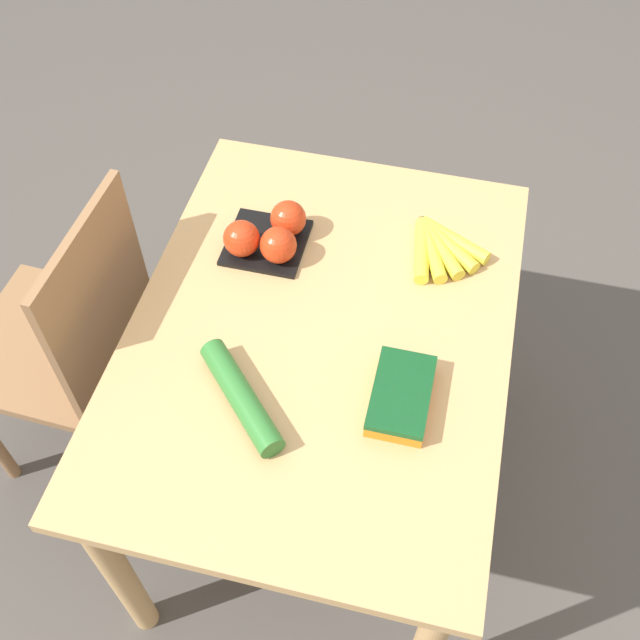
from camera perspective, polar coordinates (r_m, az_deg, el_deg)
The scene contains 7 objects.
ground_plane at distance 2.21m, azimuth 0.00°, elevation -11.93°, with size 12.00×12.00×0.00m, color #4C4742.
dining_table at distance 1.68m, azimuth 0.00°, elevation -3.00°, with size 1.09×0.80×0.72m.
chair at distance 1.95m, azimuth -18.32°, elevation -1.75°, with size 0.43×0.42×0.92m.
banana_bunch at distance 1.74m, azimuth 9.04°, elevation 5.58°, with size 0.19×0.18×0.03m.
tomato_pack at distance 1.71m, azimuth -3.91°, elevation 6.46°, with size 0.18×0.18×0.09m.
carrot_bag at distance 1.47m, azimuth 6.20°, elevation -5.68°, with size 0.19×0.11×0.04m.
cucumber_near at distance 1.47m, azimuth -6.03°, elevation -5.80°, with size 0.23×0.22×0.05m.
Camera 1 is at (-0.92, -0.22, 2.00)m, focal length 42.00 mm.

